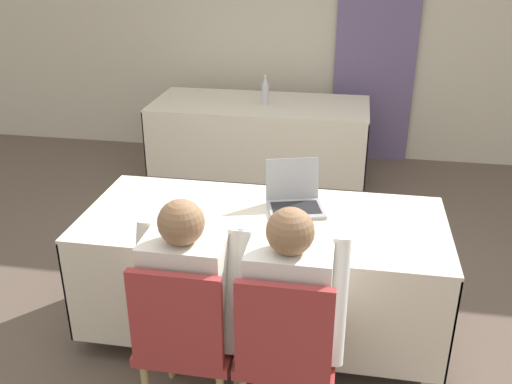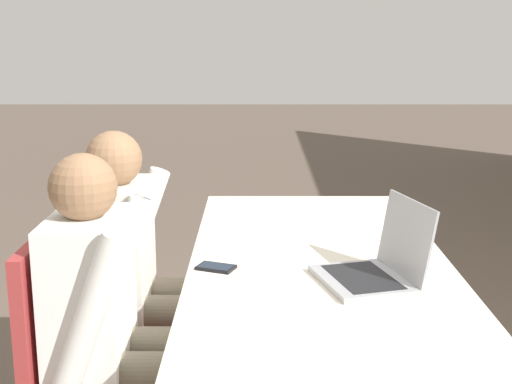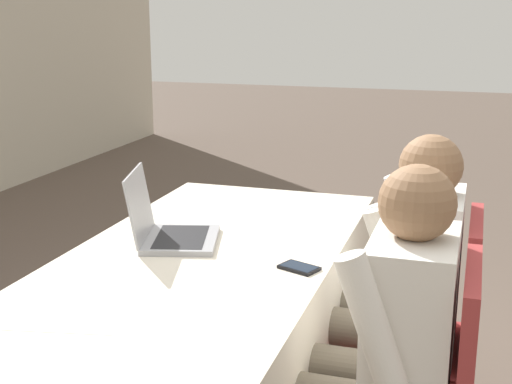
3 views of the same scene
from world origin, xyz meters
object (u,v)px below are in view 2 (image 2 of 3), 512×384
at_px(cell_phone, 216,267).
at_px(chair_near_left, 114,308).
at_px(laptop, 375,267).
at_px(chair_near_right, 84,365).
at_px(person_white_shirt, 115,317).
at_px(person_checkered_shirt, 140,267).

relative_size(cell_phone, chair_near_left, 0.16).
height_order(laptop, cell_phone, laptop).
xyz_separation_m(chair_near_right, person_white_shirt, (0.00, 0.10, 0.16)).
relative_size(chair_near_left, person_white_shirt, 0.77).
height_order(cell_phone, person_checkered_shirt, person_checkered_shirt).
xyz_separation_m(chair_near_left, chair_near_right, (0.46, 0.00, 0.00)).
bearing_deg(chair_near_left, person_checkered_shirt, -90.00).
bearing_deg(person_checkered_shirt, person_white_shirt, -180.00).
bearing_deg(laptop, person_white_shirt, -100.53).
distance_m(laptop, person_white_shirt, 0.81).
xyz_separation_m(laptop, person_checkered_shirt, (-0.38, -0.80, -0.13)).
relative_size(chair_near_left, person_checkered_shirt, 0.77).
bearing_deg(cell_phone, chair_near_left, -101.95).
bearing_deg(laptop, cell_phone, -119.22).
height_order(chair_near_left, person_white_shirt, person_white_shirt).
bearing_deg(person_white_shirt, cell_phone, -56.95).
xyz_separation_m(laptop, cell_phone, (-0.12, -0.50, -0.04)).
bearing_deg(person_white_shirt, laptop, -84.78).
bearing_deg(cell_phone, chair_near_right, -42.55).
bearing_deg(cell_phone, laptop, 98.21).
relative_size(person_checkered_shirt, person_white_shirt, 1.00).
distance_m(laptop, person_checkered_shirt, 0.89).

